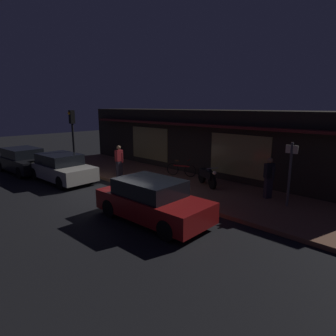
% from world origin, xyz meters
% --- Properties ---
extents(ground_plane, '(60.00, 60.00, 0.00)m').
position_xyz_m(ground_plane, '(0.00, 0.00, 0.00)').
color(ground_plane, black).
extents(sidewalk_slab, '(18.00, 4.00, 0.15)m').
position_xyz_m(sidewalk_slab, '(0.00, 3.00, 0.07)').
color(sidewalk_slab, brown).
rests_on(sidewalk_slab, ground_plane).
extents(storefront_building, '(18.00, 3.30, 3.60)m').
position_xyz_m(storefront_building, '(0.00, 6.39, 1.80)').
color(storefront_building, black).
rests_on(storefront_building, ground_plane).
extents(motorcycle, '(1.57, 0.92, 0.97)m').
position_xyz_m(motorcycle, '(2.48, 3.49, 0.65)').
color(motorcycle, black).
rests_on(motorcycle, sidewalk_slab).
extents(bicycle_parked, '(1.56, 0.67, 0.91)m').
position_xyz_m(bicycle_parked, '(0.31, 4.09, 0.51)').
color(bicycle_parked, black).
rests_on(bicycle_parked, sidewalk_slab).
extents(person_photographer, '(0.61, 0.39, 1.67)m').
position_xyz_m(person_photographer, '(-1.89, 1.66, 1.03)').
color(person_photographer, '#28232D').
rests_on(person_photographer, sidewalk_slab).
extents(person_bystander, '(0.58, 0.44, 1.67)m').
position_xyz_m(person_bystander, '(5.32, 3.77, 1.03)').
color(person_bystander, '#28232D').
rests_on(person_bystander, sidewalk_slab).
extents(sign_post, '(0.44, 0.09, 2.40)m').
position_xyz_m(sign_post, '(6.29, 3.35, 1.51)').
color(sign_post, '#47474C').
rests_on(sign_post, sidewalk_slab).
extents(traffic_light_pole, '(0.24, 0.33, 3.60)m').
position_xyz_m(traffic_light_pole, '(-4.13, 0.34, 2.48)').
color(traffic_light_pole, black).
rests_on(traffic_light_pole, ground_plane).
extents(parked_car_near, '(4.19, 1.99, 1.42)m').
position_xyz_m(parked_car_near, '(-7.31, -1.23, 0.70)').
color(parked_car_near, black).
rests_on(parked_car_near, ground_plane).
extents(parked_car_far, '(4.18, 1.95, 1.42)m').
position_xyz_m(parked_car_far, '(-3.78, -0.62, 0.70)').
color(parked_car_far, black).
rests_on(parked_car_far, ground_plane).
extents(parked_car_across, '(4.16, 1.90, 1.42)m').
position_xyz_m(parked_car_across, '(3.43, -0.86, 0.70)').
color(parked_car_across, black).
rests_on(parked_car_across, ground_plane).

